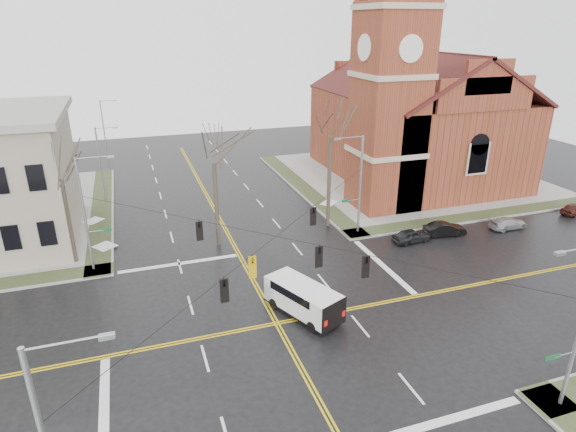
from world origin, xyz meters
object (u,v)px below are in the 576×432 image
object	(u,v)px
cargo_van	(301,296)
tree_ne	(331,130)
signal_pole_ne	(359,182)
streetlight_north_b	(104,126)
parked_car_d	(575,208)
church	(412,111)
streetlight_north_a	(102,162)
parked_car_b	(445,229)
parked_car_a	(411,236)
parked_car_c	(508,223)
tree_nw_near	(214,158)
tree_nw_far	(60,174)
signal_pole_nw	(87,212)

from	to	relation	value
cargo_van	tree_ne	xyz separation A→B (m)	(7.49, 12.96, 8.07)
tree_ne	signal_pole_ne	bearing A→B (deg)	-48.11
streetlight_north_b	parked_car_d	size ratio (longest dim) A/B	2.30
church	streetlight_north_a	bearing A→B (deg)	174.81
church	tree_ne	size ratio (longest dim) A/B	2.13
church	parked_car_b	size ratio (longest dim) A/B	7.23
streetlight_north_a	tree_ne	size ratio (longest dim) A/B	0.62
streetlight_north_b	parked_car_a	world-z (taller)	streetlight_north_b
tree_ne	streetlight_north_a	bearing A→B (deg)	144.40
parked_car_b	parked_car_d	distance (m)	15.88
signal_pole_ne	parked_car_c	bearing A→B (deg)	-14.62
church	parked_car_a	distance (m)	20.81
streetlight_north_a	cargo_van	xyz separation A→B (m)	(12.56, -27.31, -3.20)
streetlight_north_b	cargo_van	distance (m)	49.05
cargo_van	parked_car_b	xyz separation A→B (m)	(16.83, 7.69, -0.64)
parked_car_a	tree_ne	world-z (taller)	tree_ne
parked_car_c	church	bearing A→B (deg)	-0.22
parked_car_c	parked_car_d	bearing A→B (deg)	-86.92
parked_car_b	tree_ne	size ratio (longest dim) A/B	0.29
streetlight_north_a	streetlight_north_b	size ratio (longest dim) A/B	1.00
streetlight_north_a	streetlight_north_b	distance (m)	20.00
parked_car_b	tree_nw_near	size ratio (longest dim) A/B	0.35
parked_car_b	tree_ne	bearing A→B (deg)	69.16
parked_car_b	tree_nw_far	xyz separation A→B (m)	(-31.65, 5.03, 6.90)
parked_car_d	signal_pole_ne	bearing A→B (deg)	70.54
cargo_van	parked_car_b	world-z (taller)	cargo_van
tree_ne	parked_car_b	bearing A→B (deg)	-29.45
signal_pole_ne	tree_nw_near	bearing A→B (deg)	172.87
tree_nw_near	parked_car_d	bearing A→B (deg)	-6.95
streetlight_north_a	church	bearing A→B (deg)	-5.19
parked_car_a	tree_nw_far	size ratio (longest dim) A/B	0.34
church	parked_car_b	bearing A→B (deg)	-110.17
signal_pole_nw	parked_car_b	bearing A→B (deg)	-5.93
signal_pole_nw	signal_pole_ne	bearing A→B (deg)	0.00
parked_car_a	parked_car_b	world-z (taller)	parked_car_b
signal_pole_ne	parked_car_d	xyz separation A→B (m)	(23.29, -2.80, -4.36)
streetlight_north_a	parked_car_c	world-z (taller)	streetlight_north_a
streetlight_north_b	tree_nw_far	xyz separation A→B (m)	(-2.26, -34.59, 3.06)
tree_ne	parked_car_c	bearing A→B (deg)	-20.00
streetlight_north_a	tree_nw_near	xyz separation A→B (m)	(9.41, -14.93, 3.39)
parked_car_c	streetlight_north_a	bearing A→B (deg)	58.49
parked_car_b	parked_car_d	size ratio (longest dim) A/B	1.09
church	streetlight_north_a	world-z (taller)	church
parked_car_c	tree_nw_far	xyz separation A→B (m)	(-38.29, 5.57, 6.99)
tree_nw_far	church	bearing A→B (deg)	16.80
parked_car_c	tree_nw_far	size ratio (longest dim) A/B	0.36
parked_car_c	tree_nw_far	world-z (taller)	tree_nw_far
tree_nw_far	parked_car_b	bearing A→B (deg)	-9.03
signal_pole_ne	church	bearing A→B (deg)	44.66
streetlight_north_a	tree_nw_far	world-z (taller)	tree_nw_far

